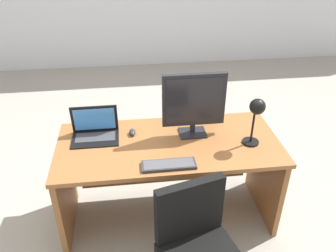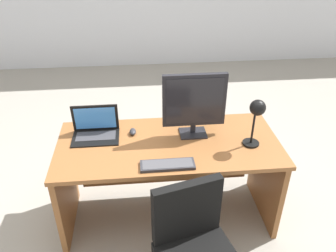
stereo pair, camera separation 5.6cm
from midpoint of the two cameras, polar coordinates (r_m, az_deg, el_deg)
The scene contains 8 objects.
ground at distance 4.18m, azimuth -1.60°, elevation 0.33°, with size 12.00×12.00×0.00m, color gray.
desk at distance 2.69m, azimuth 0.57°, elevation -6.12°, with size 1.62×0.74×0.74m.
monitor at distance 2.49m, azimuth 5.00°, elevation 3.93°, with size 0.46×0.16×0.49m.
laptop at distance 2.63m, azimuth -11.29°, elevation -0.05°, with size 0.34×0.24×0.23m.
keyboard at distance 2.29m, azimuth 0.62°, elevation -6.44°, with size 0.36×0.12×0.02m.
mouse at distance 2.62m, azimuth -5.23°, elevation -0.93°, with size 0.05×0.09×0.04m.
desk_lamp at distance 2.43m, azimuth 15.05°, elevation 1.99°, with size 0.12×0.14×0.37m.
coffee_mug at distance 2.80m, azimuth 7.32°, elevation 1.91°, with size 0.11×0.08×0.10m.
Camera 2 is at (-0.21, -2.08, 2.15)m, focal length 36.91 mm.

